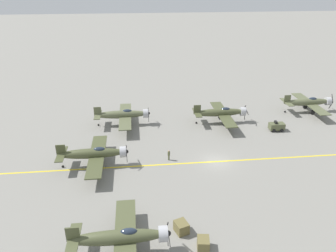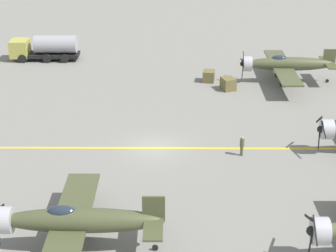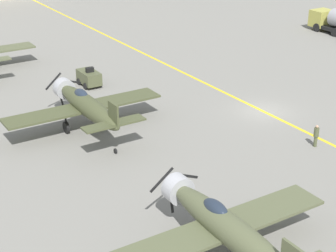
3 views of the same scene
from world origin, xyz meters
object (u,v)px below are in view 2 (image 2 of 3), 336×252
airplane_mid_left (75,221)px  airplane_near_right (286,64)px  fuel_tanker (44,48)px  ground_crew_walking (242,145)px  supply_crate_mid_lane (228,84)px  supply_crate_by_tanker (209,76)px

airplane_mid_left → airplane_near_right: bearing=-13.3°
fuel_tanker → ground_crew_walking: 32.45m
fuel_tanker → supply_crate_mid_lane: 23.25m
airplane_mid_left → airplane_near_right: size_ratio=1.00×
airplane_near_right → ground_crew_walking: bearing=148.7°
fuel_tanker → ground_crew_walking: size_ratio=4.92×
airplane_near_right → supply_crate_mid_lane: size_ratio=8.06×
fuel_tanker → ground_crew_walking: (-25.06, -20.61, -0.62)m
airplane_mid_left → supply_crate_by_tanker: airplane_mid_left is taller
airplane_near_right → fuel_tanker: (7.86, 27.10, -0.50)m
airplane_mid_left → ground_crew_walking: size_ratio=7.38×
ground_crew_walking → supply_crate_mid_lane: (14.93, -0.30, -0.27)m
airplane_near_right → supply_crate_by_tanker: airplane_near_right is taller
fuel_tanker → airplane_mid_left: bearing=-165.6°
supply_crate_by_tanker → airplane_near_right: bearing=-91.7°
airplane_near_right → fuel_tanker: bearing=63.2°
airplane_mid_left → airplane_near_right: same height
airplane_mid_left → supply_crate_by_tanker: bearing=-0.2°
ground_crew_walking → airplane_mid_left: bearing=138.2°
ground_crew_walking → supply_crate_by_tanker: size_ratio=1.14×
fuel_tanker → supply_crate_mid_lane: bearing=-115.8°
airplane_mid_left → ground_crew_walking: bearing=-24.4°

